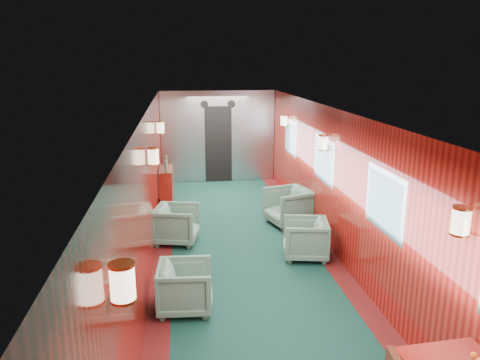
{
  "coord_description": "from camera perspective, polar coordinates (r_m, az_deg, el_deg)",
  "views": [
    {
      "loc": [
        -1.01,
        -6.27,
        3.17
      ],
      "look_at": [
        0.0,
        1.46,
        1.15
      ],
      "focal_mm": 35.0,
      "sensor_mm": 36.0,
      "label": 1
    }
  ],
  "objects": [
    {
      "name": "wall_sconces",
      "position": [
        7.05,
        0.95,
        3.23
      ],
      "size": [
        2.97,
        7.97,
        0.25
      ],
      "color": "beige",
      "rests_on": "ground"
    },
    {
      "name": "room",
      "position": [
        6.54,
        1.66,
        0.94
      ],
      "size": [
        12.0,
        12.1,
        2.4
      ],
      "color": "#0C2D25",
      "rests_on": "ground"
    },
    {
      "name": "armchair_left_far",
      "position": [
        8.38,
        -7.69,
        -5.37
      ],
      "size": [
        0.88,
        0.86,
        0.67
      ],
      "primitive_type": "imported",
      "rotation": [
        0.0,
        0.0,
        1.35
      ],
      "color": "#1B4136",
      "rests_on": "ground"
    },
    {
      "name": "armchair_right_far",
      "position": [
        9.23,
        5.97,
        -3.25
      ],
      "size": [
        0.99,
        0.98,
        0.73
      ],
      "primitive_type": "imported",
      "rotation": [
        0.0,
        0.0,
        -1.28
      ],
      "color": "#1B4136",
      "rests_on": "ground"
    },
    {
      "name": "bulkhead",
      "position": [
        12.39,
        -2.68,
        5.27
      ],
      "size": [
        2.98,
        0.17,
        2.39
      ],
      "color": "#B1B3B9",
      "rests_on": "ground"
    },
    {
      "name": "armchair_right_near",
      "position": [
        7.77,
        7.97,
        -7.1
      ],
      "size": [
        0.83,
        0.81,
        0.65
      ],
      "primitive_type": "imported",
      "rotation": [
        0.0,
        0.0,
        -1.76
      ],
      "color": "#1B4136",
      "rests_on": "ground"
    },
    {
      "name": "credenza",
      "position": [
        10.57,
        -8.97,
        -0.72
      ],
      "size": [
        0.29,
        0.92,
        1.1
      ],
      "color": "maroon",
      "rests_on": "ground"
    },
    {
      "name": "armchair_left_near",
      "position": [
        6.22,
        -6.69,
        -12.85
      ],
      "size": [
        0.74,
        0.72,
        0.64
      ],
      "primitive_type": "imported",
      "rotation": [
        0.0,
        0.0,
        1.51
      ],
      "color": "#1B4136",
      "rests_on": "ground"
    },
    {
      "name": "windows_right",
      "position": [
        7.19,
        13.12,
        0.3
      ],
      "size": [
        0.02,
        8.6,
        0.8
      ],
      "color": "#AFB1B6",
      "rests_on": "ground"
    }
  ]
}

